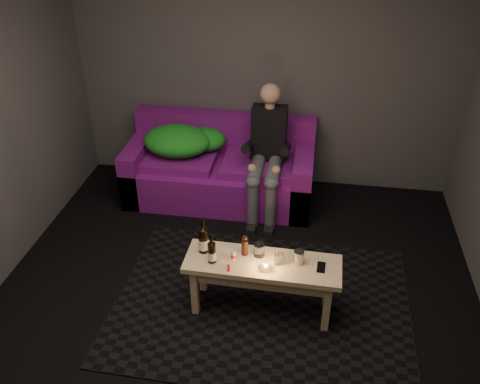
# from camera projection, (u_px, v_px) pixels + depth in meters

# --- Properties ---
(floor) EXTENTS (4.50, 4.50, 0.00)m
(floor) POSITION_uv_depth(u_px,v_px,m) (229.00, 320.00, 3.99)
(floor) COLOR black
(floor) RESTS_ON ground
(room) EXTENTS (4.50, 4.50, 4.50)m
(room) POSITION_uv_depth(u_px,v_px,m) (238.00, 102.00, 3.51)
(room) COLOR silver
(room) RESTS_ON ground
(rug) EXTENTS (2.41, 1.77, 0.01)m
(rug) POSITION_uv_depth(u_px,v_px,m) (262.00, 303.00, 4.14)
(rug) COLOR black
(rug) RESTS_ON floor
(sofa) EXTENTS (1.93, 0.87, 0.83)m
(sofa) POSITION_uv_depth(u_px,v_px,m) (221.00, 170.00, 5.40)
(sofa) COLOR #6B0E6F
(sofa) RESTS_ON floor
(green_blanket) EXTENTS (0.85, 0.58, 0.29)m
(green_blanket) POSITION_uv_depth(u_px,v_px,m) (182.00, 140.00, 5.28)
(green_blanket) COLOR #198D24
(green_blanket) RESTS_ON sofa
(person) EXTENTS (0.35, 0.80, 1.29)m
(person) POSITION_uv_depth(u_px,v_px,m) (267.00, 150.00, 5.01)
(person) COLOR black
(person) RESTS_ON sofa
(coffee_table) EXTENTS (1.20, 0.40, 0.49)m
(coffee_table) POSITION_uv_depth(u_px,v_px,m) (262.00, 271.00, 3.89)
(coffee_table) COLOR tan
(coffee_table) RESTS_ON rug
(beer_bottle_a) EXTENTS (0.08, 0.08, 0.31)m
(beer_bottle_a) POSITION_uv_depth(u_px,v_px,m) (203.00, 240.00, 3.89)
(beer_bottle_a) COLOR black
(beer_bottle_a) RESTS_ON coffee_table
(beer_bottle_b) EXTENTS (0.06, 0.06, 0.25)m
(beer_bottle_b) POSITION_uv_depth(u_px,v_px,m) (212.00, 252.00, 3.80)
(beer_bottle_b) COLOR black
(beer_bottle_b) RESTS_ON coffee_table
(salt_shaker) EXTENTS (0.04, 0.04, 0.08)m
(salt_shaker) POSITION_uv_depth(u_px,v_px,m) (233.00, 255.00, 3.86)
(salt_shaker) COLOR silver
(salt_shaker) RESTS_ON coffee_table
(pepper_mill) EXTENTS (0.05, 0.05, 0.14)m
(pepper_mill) POSITION_uv_depth(u_px,v_px,m) (245.00, 247.00, 3.89)
(pepper_mill) COLOR black
(pepper_mill) RESTS_ON coffee_table
(tumbler_back) EXTENTS (0.11, 0.11, 0.10)m
(tumbler_back) POSITION_uv_depth(u_px,v_px,m) (259.00, 250.00, 3.89)
(tumbler_back) COLOR white
(tumbler_back) RESTS_ON coffee_table
(tealight) EXTENTS (0.06, 0.06, 0.04)m
(tealight) POSITION_uv_depth(u_px,v_px,m) (266.00, 267.00, 3.77)
(tealight) COLOR white
(tealight) RESTS_ON coffee_table
(tumbler_front) EXTENTS (0.09, 0.09, 0.09)m
(tumbler_front) POSITION_uv_depth(u_px,v_px,m) (279.00, 258.00, 3.81)
(tumbler_front) COLOR white
(tumbler_front) RESTS_ON coffee_table
(steel_cup) EXTENTS (0.10, 0.10, 0.11)m
(steel_cup) POSITION_uv_depth(u_px,v_px,m) (299.00, 257.00, 3.81)
(steel_cup) COLOR #A8AAAF
(steel_cup) RESTS_ON coffee_table
(smartphone) EXTENTS (0.07, 0.13, 0.01)m
(smartphone) POSITION_uv_depth(u_px,v_px,m) (321.00, 267.00, 3.79)
(smartphone) COLOR black
(smartphone) RESTS_ON coffee_table
(red_lighter) EXTENTS (0.03, 0.07, 0.01)m
(red_lighter) POSITION_uv_depth(u_px,v_px,m) (228.00, 268.00, 3.78)
(red_lighter) COLOR red
(red_lighter) RESTS_ON coffee_table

